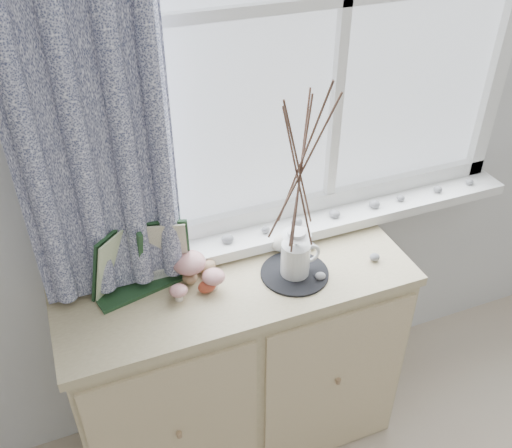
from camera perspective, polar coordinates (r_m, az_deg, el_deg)
name	(u,v)px	position (r m, az deg, el deg)	size (l,w,h in m)	color
sideboard	(239,365)	(2.21, -1.69, -13.94)	(1.20, 0.45, 0.85)	#CBBA8E
botanical_book	(141,262)	(1.81, -11.44, -3.74)	(0.37, 0.13, 0.25)	#1D3D21
toadstool_cluster	(193,269)	(1.86, -6.27, -4.53)	(0.19, 0.16, 0.10)	white
wooden_eggs	(194,275)	(1.90, -6.20, -5.05)	(0.16, 0.17, 0.06)	#A47B5B
songbird_figurine	(284,241)	(2.01, 2.79, -1.75)	(0.14, 0.06, 0.07)	white
crocheted_doily	(295,273)	(1.93, 3.88, -4.93)	(0.23, 0.23, 0.01)	black
twig_pitcher	(300,166)	(1.69, 4.44, 5.77)	(0.27, 0.27, 0.73)	silver
sideboard_pebbles	(320,256)	(1.99, 6.37, -3.23)	(0.34, 0.23, 0.03)	gray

